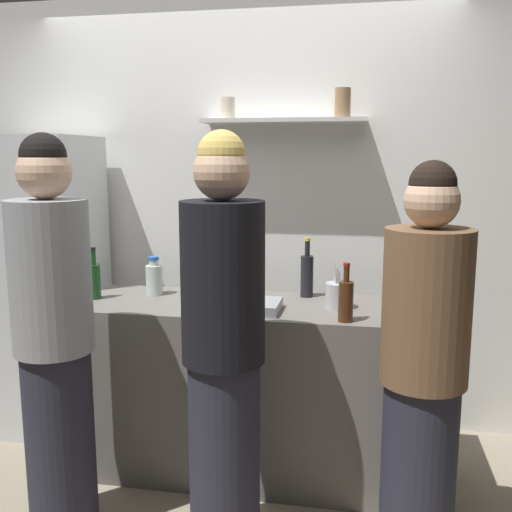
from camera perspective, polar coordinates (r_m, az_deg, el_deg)
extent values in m
cube|color=white|center=(3.63, -1.11, 4.17)|extent=(4.80, 0.10, 2.60)
cube|color=silver|center=(3.42, 2.76, 13.11)|extent=(0.94, 0.22, 0.02)
cylinder|color=beige|center=(3.48, -2.79, 14.27)|extent=(0.09, 0.09, 0.12)
cylinder|color=olive|center=(3.40, 8.49, 14.63)|extent=(0.09, 0.09, 0.16)
cube|color=silver|center=(3.75, -20.16, -2.68)|extent=(0.62, 0.57, 1.77)
cylinder|color=#99999E|center=(3.39, -20.38, -2.45)|extent=(0.02, 0.02, 0.45)
cube|color=#66605B|center=(3.13, 0.00, -12.82)|extent=(1.84, 0.61, 0.91)
cube|color=gray|center=(2.85, -1.06, -4.88)|extent=(0.34, 0.24, 0.05)
cylinder|color=#B2B2B7|center=(2.92, 8.00, -3.87)|extent=(0.12, 0.12, 0.13)
cylinder|color=silver|center=(2.89, 7.81, -2.77)|extent=(0.01, 0.01, 0.17)
cylinder|color=silver|center=(2.90, 8.02, -2.91)|extent=(0.03, 0.01, 0.15)
cylinder|color=silver|center=(2.90, 8.05, -2.68)|extent=(0.02, 0.03, 0.18)
cylinder|color=silver|center=(2.89, 7.91, -2.58)|extent=(0.03, 0.03, 0.19)
cylinder|color=silver|center=(2.87, 8.30, -2.79)|extent=(0.04, 0.03, 0.17)
cylinder|color=silver|center=(2.91, 7.71, -2.84)|extent=(0.01, 0.03, 0.15)
cylinder|color=black|center=(3.13, 5.01, -2.01)|extent=(0.07, 0.07, 0.22)
cylinder|color=black|center=(3.10, 5.06, 0.74)|extent=(0.03, 0.03, 0.08)
cylinder|color=gold|center=(3.09, 5.07, 1.64)|extent=(0.03, 0.03, 0.02)
cylinder|color=#19471E|center=(3.19, -15.57, -2.45)|extent=(0.07, 0.07, 0.18)
cylinder|color=#19471E|center=(3.17, -15.67, -0.16)|extent=(0.03, 0.03, 0.08)
cylinder|color=black|center=(3.16, -15.71, 0.68)|extent=(0.03, 0.03, 0.02)
cylinder|color=#472814|center=(2.69, 8.79, -4.45)|extent=(0.07, 0.07, 0.18)
cylinder|color=#472814|center=(2.66, 8.87, -1.77)|extent=(0.03, 0.03, 0.07)
cylinder|color=maroon|center=(2.65, 8.89, -0.84)|extent=(0.03, 0.03, 0.02)
cylinder|color=#B2BFB2|center=(2.94, -6.16, -3.10)|extent=(0.06, 0.06, 0.19)
cylinder|color=#B2BFB2|center=(2.91, -6.20, -0.52)|extent=(0.03, 0.03, 0.08)
cylinder|color=#333333|center=(2.90, -6.22, 0.40)|extent=(0.03, 0.03, 0.02)
cylinder|color=silver|center=(3.21, -9.95, -2.35)|extent=(0.09, 0.09, 0.16)
cylinder|color=silver|center=(3.19, -10.00, -0.64)|extent=(0.05, 0.05, 0.03)
cylinder|color=blue|center=(3.19, -10.02, -0.21)|extent=(0.06, 0.06, 0.02)
cylinder|color=#262633|center=(2.60, -3.11, -18.78)|extent=(0.30, 0.30, 0.83)
cylinder|color=black|center=(2.34, -3.27, -2.60)|extent=(0.34, 0.34, 0.65)
sphere|color=#D8AD8C|center=(2.28, -3.38, 8.24)|extent=(0.22, 0.22, 0.22)
sphere|color=#D8B759|center=(2.28, -3.40, 9.92)|extent=(0.19, 0.19, 0.19)
cylinder|color=#262633|center=(2.85, -18.63, -16.65)|extent=(0.30, 0.30, 0.82)
cylinder|color=gray|center=(2.61, -19.51, -1.92)|extent=(0.34, 0.34, 0.65)
sphere|color=#D8AD8C|center=(2.56, -20.07, 7.72)|extent=(0.22, 0.22, 0.22)
sphere|color=black|center=(2.56, -20.16, 9.22)|extent=(0.19, 0.19, 0.19)
cylinder|color=#262633|center=(2.61, 15.60, -19.72)|extent=(0.30, 0.30, 0.77)
cylinder|color=brown|center=(2.35, 16.37, -4.82)|extent=(0.34, 0.34, 0.61)
sphere|color=#D8AD8C|center=(2.28, 16.87, 5.21)|extent=(0.21, 0.21, 0.21)
sphere|color=black|center=(2.28, 16.95, 6.78)|extent=(0.18, 0.18, 0.18)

